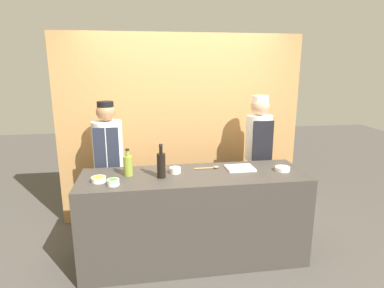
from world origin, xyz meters
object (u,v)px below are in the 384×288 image
at_px(sauce_bowl_yellow, 99,179).
at_px(cutting_board, 240,168).
at_px(sauce_bowl_green, 113,182).
at_px(bottle_oil, 128,165).
at_px(chef_left, 109,165).
at_px(sauce_bowl_red, 282,169).
at_px(sauce_bowl_orange, 175,170).
at_px(bottle_soy, 161,165).
at_px(chef_right, 258,155).
at_px(wooden_spoon, 210,168).

distance_m(sauce_bowl_yellow, cutting_board, 1.44).
height_order(sauce_bowl_green, sauce_bowl_yellow, sauce_bowl_green).
bearing_deg(bottle_oil, sauce_bowl_green, -116.42).
bearing_deg(chef_left, cutting_board, -20.77).
height_order(sauce_bowl_red, sauce_bowl_orange, sauce_bowl_orange).
height_order(sauce_bowl_orange, sauce_bowl_yellow, sauce_bowl_orange).
distance_m(sauce_bowl_orange, sauce_bowl_yellow, 0.75).
bearing_deg(cutting_board, sauce_bowl_green, -167.64).
relative_size(sauce_bowl_red, cutting_board, 0.53).
bearing_deg(bottle_soy, sauce_bowl_red, 0.64).
relative_size(sauce_bowl_green, bottle_soy, 0.33).
bearing_deg(cutting_board, sauce_bowl_red, -16.20).
height_order(sauce_bowl_orange, chef_right, chef_right).
bearing_deg(cutting_board, bottle_oil, -178.71).
relative_size(cutting_board, wooden_spoon, 1.08).
xyz_separation_m(bottle_soy, chef_left, (-0.57, 0.67, -0.19)).
bearing_deg(cutting_board, chef_left, 159.23).
xyz_separation_m(sauce_bowl_yellow, chef_left, (0.02, 0.71, -0.08)).
relative_size(sauce_bowl_red, sauce_bowl_green, 1.37).
relative_size(bottle_oil, wooden_spoon, 1.03).
height_order(sauce_bowl_green, chef_right, chef_right).
distance_m(bottle_oil, chef_left, 0.63).
bearing_deg(sauce_bowl_orange, sauce_bowl_green, -156.60).
distance_m(wooden_spoon, chef_left, 1.20).
bearing_deg(sauce_bowl_orange, chef_left, 141.98).
distance_m(sauce_bowl_green, sauce_bowl_yellow, 0.18).
height_order(sauce_bowl_yellow, bottle_oil, bottle_oil).
height_order(cutting_board, chef_right, chef_right).
relative_size(sauce_bowl_red, chef_left, 0.09).
relative_size(bottle_soy, chef_right, 0.20).
bearing_deg(sauce_bowl_red, bottle_soy, -179.36).
distance_m(sauce_bowl_yellow, bottle_oil, 0.32).
distance_m(bottle_soy, chef_left, 0.90).
height_order(sauce_bowl_yellow, cutting_board, sauce_bowl_yellow).
bearing_deg(sauce_bowl_yellow, bottle_oil, 28.19).
bearing_deg(chef_right, sauce_bowl_yellow, -158.86).
distance_m(sauce_bowl_red, sauce_bowl_yellow, 1.85).
bearing_deg(chef_right, bottle_soy, -151.43).
height_order(bottle_oil, chef_left, chef_left).
distance_m(bottle_oil, wooden_spoon, 0.86).
bearing_deg(wooden_spoon, sauce_bowl_green, -160.78).
distance_m(sauce_bowl_orange, bottle_soy, 0.21).
xyz_separation_m(sauce_bowl_red, chef_right, (-0.03, 0.66, -0.04)).
bearing_deg(bottle_oil, wooden_spoon, 5.68).
xyz_separation_m(sauce_bowl_red, wooden_spoon, (-0.73, 0.18, -0.01)).
xyz_separation_m(sauce_bowl_yellow, chef_right, (1.83, 0.71, -0.04)).
height_order(sauce_bowl_orange, cutting_board, sauce_bowl_orange).
height_order(sauce_bowl_orange, wooden_spoon, sauce_bowl_orange).
bearing_deg(cutting_board, bottle_soy, -170.79).
xyz_separation_m(cutting_board, wooden_spoon, (-0.31, 0.06, 0.00)).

